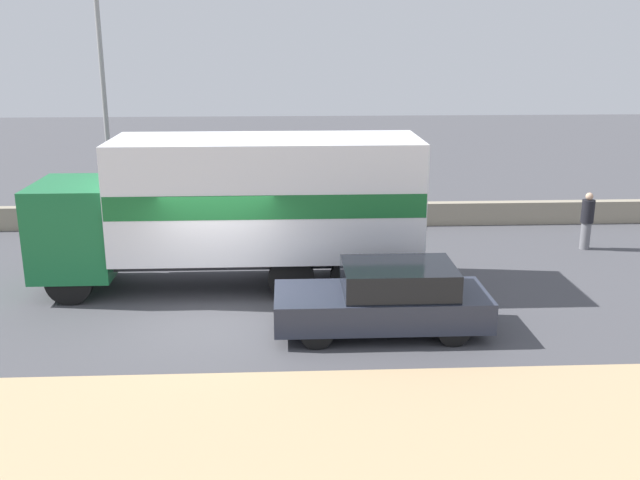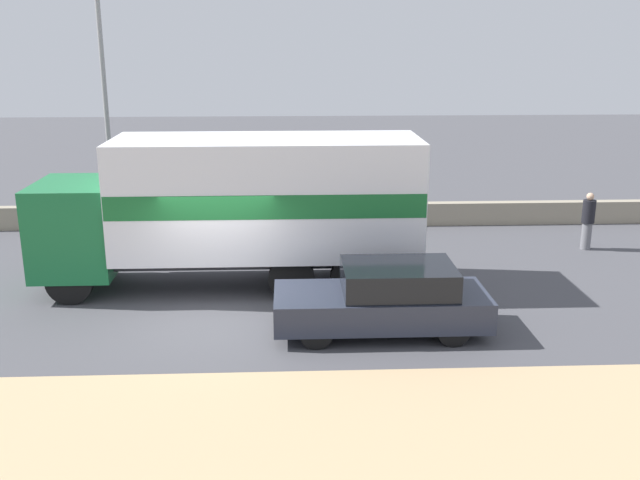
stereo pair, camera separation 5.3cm
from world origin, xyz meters
name	(u,v)px [view 1 (the left image)]	position (x,y,z in m)	size (l,w,h in m)	color
ground_plane	(218,316)	(0.00, 0.00, 0.00)	(80.00, 80.00, 0.00)	#47474C
stone_wall_backdrop	(238,216)	(0.00, 7.49, 0.36)	(60.00, 0.35, 0.72)	gray
street_lamp	(104,97)	(-3.65, 6.53, 4.16)	(0.56, 0.28, 7.22)	gray
box_truck	(242,203)	(0.48, 1.92, 2.05)	(8.92, 2.54, 3.58)	#196B38
car_hatchback	(386,299)	(3.51, -1.01, 0.71)	(4.31, 1.73, 1.42)	#282D3D
pedestrian	(587,220)	(9.98, 4.59, 0.85)	(0.36, 0.36, 1.63)	slate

